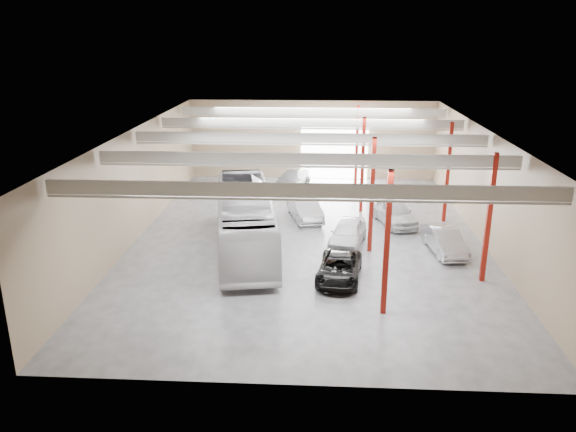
# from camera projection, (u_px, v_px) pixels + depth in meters

# --- Properties ---
(depot_shell) EXTENTS (22.12, 32.12, 7.06)m
(depot_shell) POSITION_uv_depth(u_px,v_px,m) (311.00, 161.00, 35.33)
(depot_shell) COLOR #4F4F54
(depot_shell) RESTS_ON ground
(coach_bus) EXTENTS (5.37, 13.78, 3.75)m
(coach_bus) POSITION_uv_depth(u_px,v_px,m) (245.00, 220.00, 34.10)
(coach_bus) COLOR silver
(coach_bus) RESTS_ON ground
(black_sedan) EXTENTS (2.80, 5.03, 1.33)m
(black_sedan) POSITION_uv_depth(u_px,v_px,m) (339.00, 268.00, 30.09)
(black_sedan) COLOR black
(black_sedan) RESTS_ON ground
(car_row_a) EXTENTS (2.91, 5.11, 1.64)m
(car_row_a) POSITION_uv_depth(u_px,v_px,m) (348.00, 233.00, 34.94)
(car_row_a) COLOR silver
(car_row_a) RESTS_ON ground
(car_row_b) EXTENTS (3.00, 5.28, 1.65)m
(car_row_b) POSITION_uv_depth(u_px,v_px,m) (304.00, 207.00, 40.02)
(car_row_b) COLOR #B2B2B7
(car_row_b) RESTS_ON ground
(car_row_c) EXTENTS (3.52, 5.56, 1.50)m
(car_row_c) POSITION_uv_depth(u_px,v_px,m) (292.00, 180.00, 47.67)
(car_row_c) COLOR slate
(car_row_c) RESTS_ON ground
(car_right_near) EXTENTS (2.19, 4.79, 1.52)m
(car_right_near) POSITION_uv_depth(u_px,v_px,m) (445.00, 241.00, 33.84)
(car_right_near) COLOR #A3A4A8
(car_right_near) RESTS_ON ground
(car_right_far) EXTENTS (3.20, 5.32, 1.69)m
(car_right_far) POSITION_uv_depth(u_px,v_px,m) (394.00, 212.00, 38.87)
(car_right_far) COLOR silver
(car_right_far) RESTS_ON ground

